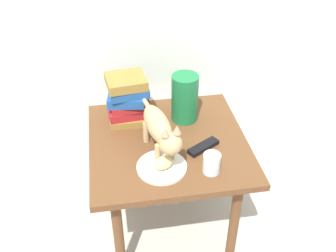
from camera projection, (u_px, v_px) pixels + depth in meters
ground_plane at (168, 221)px, 2.06m from camera, size 6.00×6.00×0.00m
side_table at (168, 153)px, 1.79m from camera, size 0.69×0.68×0.54m
plate at (162, 167)px, 1.59m from camera, size 0.20×0.20×0.01m
bread_roll at (163, 163)px, 1.57m from camera, size 0.10×0.09×0.05m
cat at (160, 129)px, 1.59m from camera, size 0.14×0.47×0.23m
book_stack at (128, 99)px, 1.81m from camera, size 0.20×0.18×0.23m
green_vase at (185, 98)px, 1.81m from camera, size 0.12×0.12×0.23m
candle_jar at (212, 164)px, 1.56m from camera, size 0.07×0.07×0.08m
tv_remote at (203, 147)px, 1.69m from camera, size 0.15×0.11×0.02m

